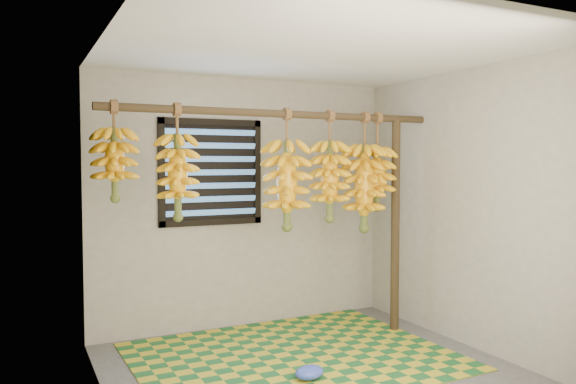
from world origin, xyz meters
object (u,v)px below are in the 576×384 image
support_post (395,225)px  woven_mat (293,356)px  banana_bunch_d (330,181)px  banana_bunch_e (364,188)px  banana_bunch_c (287,185)px  banana_bunch_b (178,177)px  plastic_bag (309,372)px  banana_bunch_a (115,164)px  banana_bunch_f (377,178)px

support_post → woven_mat: size_ratio=0.80×
woven_mat → banana_bunch_d: size_ratio=2.56×
support_post → banana_bunch_d: 0.84m
banana_bunch_e → banana_bunch_c: bearing=180.0°
banana_bunch_b → banana_bunch_c: size_ratio=0.88×
support_post → plastic_bag: 1.77m
banana_bunch_a → banana_bunch_c: size_ratio=0.72×
woven_mat → banana_bunch_e: (0.85, 0.24, 1.36)m
banana_bunch_d → banana_bunch_b: bearing=180.0°
banana_bunch_e → banana_bunch_f: bearing=0.0°
plastic_bag → banana_bunch_b: 1.78m
support_post → woven_mat: (-1.20, -0.24, -0.99)m
support_post → banana_bunch_a: bearing=-180.0°
banana_bunch_a → banana_bunch_f: 2.34m
banana_bunch_e → banana_bunch_f: (0.14, 0.00, 0.09)m
support_post → banana_bunch_c: (-1.14, 0.00, 0.40)m
banana_bunch_a → banana_bunch_e: 2.21m
plastic_bag → banana_bunch_e: size_ratio=0.22×
banana_bunch_c → banana_bunch_f: bearing=-0.0°
plastic_bag → banana_bunch_a: banana_bunch_a is taller
banana_bunch_a → banana_bunch_b: 0.48m
banana_bunch_b → banana_bunch_e: bearing=-0.0°
banana_bunch_e → banana_bunch_b: bearing=180.0°
banana_bunch_e → woven_mat: bearing=-164.1°
banana_bunch_f → woven_mat: bearing=-166.3°
woven_mat → banana_bunch_f: banana_bunch_f is taller
support_post → plastic_bag: support_post is taller
support_post → woven_mat: bearing=-168.6°
plastic_bag → banana_bunch_a: 2.09m
banana_bunch_f → banana_bunch_c: bearing=180.0°
support_post → banana_bunch_c: size_ratio=1.95×
support_post → banana_bunch_f: (-0.21, -0.00, 0.45)m
support_post → woven_mat: support_post is taller
plastic_bag → banana_bunch_b: size_ratio=0.26×
banana_bunch_c → banana_bunch_f: size_ratio=1.15×
banana_bunch_c → banana_bunch_d: same height
support_post → banana_bunch_d: banana_bunch_d is taller
banana_bunch_b → banana_bunch_a: bearing=-180.0°
banana_bunch_a → banana_bunch_f: bearing=0.0°
woven_mat → banana_bunch_b: size_ratio=2.77×
banana_bunch_e → banana_bunch_f: size_ratio=1.21×
banana_bunch_c → banana_bunch_f: 0.93m
banana_bunch_d → banana_bunch_e: 0.37m
banana_bunch_d → support_post: bearing=0.0°
banana_bunch_d → plastic_bag: bearing=-129.0°
banana_bunch_b → banana_bunch_f: (1.87, -0.00, -0.04)m
banana_bunch_d → banana_bunch_a: bearing=-180.0°
banana_bunch_a → banana_bunch_d: 1.84m
banana_bunch_a → banana_bunch_b: (0.47, 0.00, -0.10)m
support_post → banana_bunch_e: bearing=-180.0°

